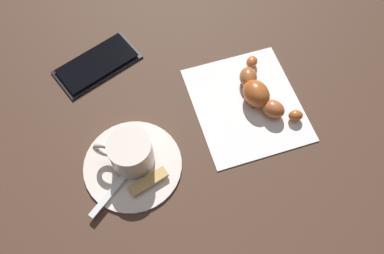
{
  "coord_description": "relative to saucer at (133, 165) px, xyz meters",
  "views": [
    {
      "loc": [
        0.1,
        0.24,
        0.55
      ],
      "look_at": [
        0.01,
        -0.02,
        0.02
      ],
      "focal_mm": 36.36,
      "sensor_mm": 36.0,
      "label": 1
    }
  ],
  "objects": [
    {
      "name": "napkin",
      "position": [
        -0.2,
        -0.05,
        -0.0
      ],
      "size": [
        0.17,
        0.19,
        0.0
      ],
      "primitive_type": "cube",
      "rotation": [
        0.0,
        0.0,
        -0.01
      ],
      "color": "white",
      "rests_on": "ground"
    },
    {
      "name": "ground_plane",
      "position": [
        -0.11,
        -0.01,
        -0.0
      ],
      "size": [
        1.8,
        1.8,
        0.0
      ],
      "primitive_type": "plane",
      "color": "#472F22"
    },
    {
      "name": "cell_phone",
      "position": [
        0.01,
        -0.2,
        -0.0
      ],
      "size": [
        0.16,
        0.12,
        0.01
      ],
      "color": "black",
      "rests_on": "ground"
    },
    {
      "name": "espresso_cup",
      "position": [
        -0.0,
        -0.0,
        0.03
      ],
      "size": [
        0.08,
        0.06,
        0.05
      ],
      "color": "silver",
      "rests_on": "saucer"
    },
    {
      "name": "saucer",
      "position": [
        0.0,
        0.0,
        0.0
      ],
      "size": [
        0.15,
        0.15,
        0.01
      ],
      "primitive_type": "cylinder",
      "color": "silver",
      "rests_on": "ground"
    },
    {
      "name": "teaspoon",
      "position": [
        0.0,
        0.01,
        0.01
      ],
      "size": [
        0.12,
        0.09,
        0.01
      ],
      "color": "silver",
      "rests_on": "saucer"
    },
    {
      "name": "sugar_packet",
      "position": [
        -0.02,
        0.04,
        0.01
      ],
      "size": [
        0.06,
        0.03,
        0.01
      ],
      "primitive_type": "cube",
      "rotation": [
        0.0,
        0.0,
        9.7
      ],
      "color": "tan",
      "rests_on": "saucer"
    },
    {
      "name": "croissant",
      "position": [
        -0.22,
        -0.05,
        0.02
      ],
      "size": [
        0.09,
        0.14,
        0.04
      ],
      "color": "#BC5C2A",
      "rests_on": "napkin"
    }
  ]
}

